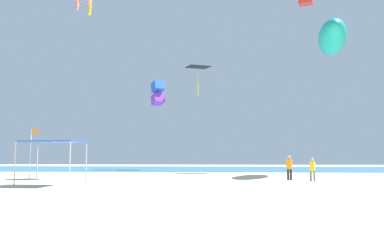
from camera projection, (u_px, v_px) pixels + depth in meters
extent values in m
cube|color=beige|center=(164.00, 189.00, 21.05)|extent=(110.00, 110.00, 0.10)
cube|color=teal|center=(196.00, 169.00, 51.71)|extent=(110.00, 22.10, 0.03)
cylinder|color=#B2B2B7|center=(15.00, 164.00, 21.22)|extent=(0.07, 0.07, 2.60)
cylinder|color=#B2B2B7|center=(70.00, 164.00, 21.01)|extent=(0.07, 0.07, 2.60)
cylinder|color=#B2B2B7|center=(37.00, 163.00, 23.85)|extent=(0.07, 0.07, 2.60)
cylinder|color=#B2B2B7|center=(86.00, 164.00, 23.64)|extent=(0.07, 0.07, 2.60)
cube|color=blue|center=(53.00, 142.00, 22.56)|extent=(3.26, 2.71, 0.06)
cylinder|color=slate|center=(311.00, 176.00, 26.16)|extent=(0.15, 0.15, 0.74)
cylinder|color=slate|center=(314.00, 176.00, 25.93)|extent=(0.15, 0.15, 0.74)
cylinder|color=yellow|center=(312.00, 166.00, 26.11)|extent=(0.39, 0.39, 0.65)
sphere|color=tan|center=(312.00, 160.00, 26.16)|extent=(0.24, 0.24, 0.24)
cylinder|color=black|center=(291.00, 175.00, 27.56)|extent=(0.16, 0.16, 0.82)
cylinder|color=black|center=(288.00, 175.00, 27.37)|extent=(0.16, 0.16, 0.82)
cylinder|color=orange|center=(289.00, 164.00, 27.54)|extent=(0.43, 0.43, 0.71)
sphere|color=tan|center=(289.00, 157.00, 27.59)|extent=(0.27, 0.27, 0.27)
cylinder|color=silver|center=(30.00, 154.00, 28.95)|extent=(0.06, 0.06, 3.84)
cube|color=orange|center=(35.00, 132.00, 29.09)|extent=(0.55, 0.02, 0.35)
ellipsoid|color=teal|center=(332.00, 38.00, 34.83)|extent=(4.52, 8.80, 2.57)
cone|color=red|center=(332.00, 25.00, 34.96)|extent=(1.53, 1.50, 0.93)
cube|color=black|center=(198.00, 67.00, 49.55)|extent=(3.61, 3.61, 0.34)
cylinder|color=yellow|center=(198.00, 84.00, 49.33)|extent=(0.17, 0.17, 2.98)
cube|color=blue|center=(158.00, 87.00, 49.83)|extent=(2.08, 2.18, 1.60)
cube|color=purple|center=(158.00, 99.00, 49.67)|extent=(2.08, 2.18, 1.60)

